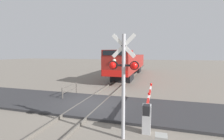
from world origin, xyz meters
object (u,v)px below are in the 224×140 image
object	(u,v)px
locomotive	(129,63)
crossing_gate	(148,109)
crossing_signal	(123,74)
guard_railing	(70,89)

from	to	relation	value
locomotive	crossing_gate	world-z (taller)	locomotive
crossing_signal	guard_railing	bearing A→B (deg)	137.18
locomotive	guard_railing	size ratio (longest dim) A/B	8.24
guard_railing	crossing_signal	bearing A→B (deg)	-42.82
crossing_signal	locomotive	bearing A→B (deg)	99.20
crossing_signal	guard_railing	xyz separation A→B (m)	(-5.38, 4.99, -2.03)
locomotive	crossing_signal	distance (m)	18.35
locomotive	crossing_signal	xyz separation A→B (m)	(2.93, -18.11, 0.65)
locomotive	crossing_gate	bearing A→B (deg)	-77.12
guard_railing	crossing_gate	bearing A→B (deg)	-29.70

